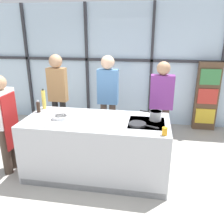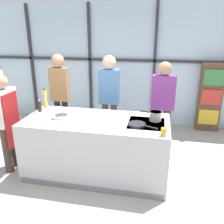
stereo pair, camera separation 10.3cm
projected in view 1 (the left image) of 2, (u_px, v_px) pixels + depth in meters
ground_plane at (97, 173)px, 3.88m from camera, size 18.00×18.00×0.00m
back_window_wall at (119, 65)px, 5.63m from camera, size 6.40×0.10×2.80m
bookshelf at (207, 97)px, 5.35m from camera, size 0.50×0.19×1.56m
demo_island at (97, 147)px, 3.72m from camera, size 2.19×0.98×0.93m
chef at (5, 120)px, 3.67m from camera, size 0.23×0.43×1.59m
spectator_far_left at (58, 92)px, 4.58m from camera, size 0.36×0.25×1.79m
spectator_center_left at (108, 95)px, 4.43m from camera, size 0.38×0.25×1.78m
spectator_center_right at (161, 102)px, 4.30m from camera, size 0.42×0.24×1.70m
frying_pan at (138, 124)px, 3.34m from camera, size 0.42×0.26×0.04m
saucepan at (155, 115)px, 3.52m from camera, size 0.33×0.18×0.14m
white_plate at (53, 125)px, 3.35m from camera, size 0.26×0.26×0.01m
mixing_bowl at (60, 117)px, 3.58m from camera, size 0.25×0.25×0.06m
oil_bottle at (44, 99)px, 4.01m from camera, size 0.07×0.07×0.34m
pepper_grinder at (38, 107)px, 3.86m from camera, size 0.06×0.06×0.20m
juice_glass_near at (165, 131)px, 3.03m from camera, size 0.07×0.07×0.11m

